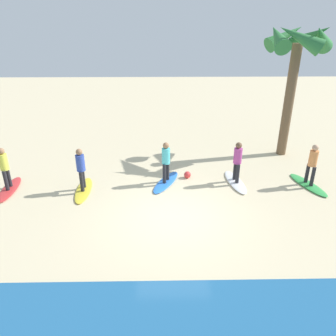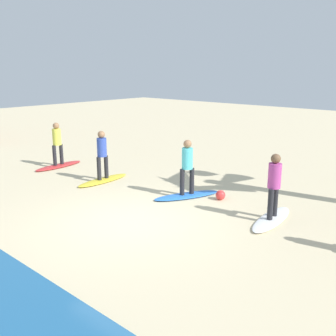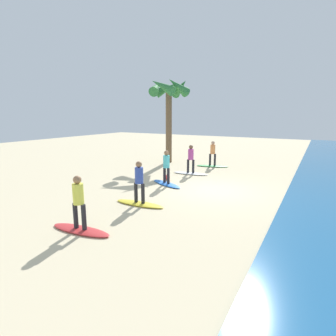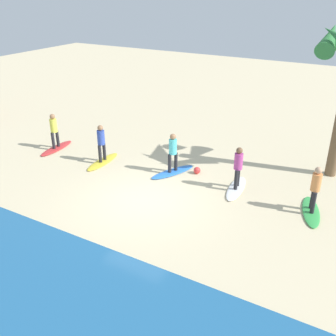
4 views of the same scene
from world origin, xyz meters
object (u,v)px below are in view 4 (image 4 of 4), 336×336
surfer_green (316,186)px  beach_ball (197,170)px  surfer_white (238,165)px  surfer_yellow (101,141)px  surfboard_white (236,188)px  surfboard_green (311,211)px  surfer_blue (173,150)px  surfer_red (54,128)px  surfboard_red (57,148)px  surfboard_blue (173,172)px  surfboard_yellow (103,162)px

surfer_green → beach_ball: surfer_green is taller
surfer_white → surfer_yellow: bearing=5.5°
surfboard_white → surfer_white: surfer_white is taller
surfboard_white → surfer_yellow: size_ratio=1.28×
surfboard_green → surfer_blue: (5.62, -0.34, 0.99)m
surfer_red → surfboard_red: bearing=0.0°
surfer_blue → surfboard_blue: bearing=0.0°
surfer_green → surfboard_white: surfer_green is taller
surfboard_white → surfer_white: bearing=-7.2°
surfboard_green → surfboard_white: same height
surfer_white → surfboard_yellow: bearing=5.5°
surfer_blue → surfboard_yellow: surfer_blue is taller
surfboard_green → surfer_white: (2.83, -0.30, 0.99)m
surfer_blue → beach_ball: size_ratio=5.74×
surfer_white → beach_ball: surfer_white is taller
surfer_green → surfer_blue: same height
surfer_blue → beach_ball: bearing=-152.9°
surfboard_blue → surfer_blue: 0.99m
surfer_yellow → surfboard_red: 3.05m
surfboard_yellow → surfer_red: size_ratio=1.28×
beach_ball → surfer_red: bearing=7.7°
surfboard_white → surfboard_yellow: 5.99m
surfer_red → surfboard_yellow: bearing=177.4°
surfboard_white → beach_ball: beach_ball is taller
surfer_red → surfer_yellow: bearing=177.4°
surfer_yellow → surfer_green: bearing=-178.2°
surfer_green → surfboard_white: (2.83, -0.30, -0.99)m
surfer_blue → surfer_green: bearing=176.6°
surfboard_yellow → surfboard_green: bearing=89.0°
beach_ball → surfer_blue: bearing=27.1°
surfer_green → surfer_blue: 5.63m
surfer_yellow → surfboard_red: size_ratio=0.78×
surfer_blue → surfboard_white: bearing=179.3°
beach_ball → surfboard_white: bearing=165.4°
surfboard_white → surfboard_green: bearing=76.7°
beach_ball → surfer_yellow: bearing=14.8°
surfer_green → surfboard_blue: 5.72m
surfboard_white → beach_ball: bearing=-111.8°
surfboard_red → surfer_red: size_ratio=1.28×
surfboard_green → surfer_blue: surfer_blue is taller
surfboard_green → beach_ball: (4.73, -0.80, 0.10)m
surfer_blue → beach_ball: 1.34m
surfboard_green → surfboard_yellow: size_ratio=1.00×
surfer_white → surfboard_blue: (2.79, -0.04, -0.99)m
surfer_green → surfboard_green: bearing=180.0°
surfboard_white → surfboard_red: bearing=-94.3°
surfer_white → surfer_blue: same height
surfboard_green → surfer_yellow: 8.85m
beach_ball → surfboard_blue: bearing=27.1°
surfer_red → surfer_green: bearing=-179.3°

